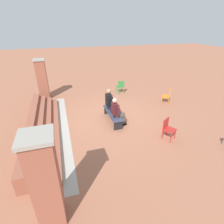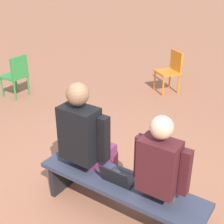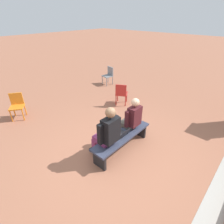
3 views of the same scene
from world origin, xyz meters
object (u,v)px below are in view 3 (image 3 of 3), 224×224
at_px(laptop, 122,134).
at_px(plastic_chair_far_left, 121,93).
at_px(bench, 122,138).
at_px(plastic_chair_mid_courtyard, 109,74).
at_px(plastic_chair_by_pillar, 17,104).
at_px(person_student, 131,119).
at_px(person_adult, 107,133).

relative_size(laptop, plastic_chair_far_left, 0.38).
distance_m(bench, plastic_chair_mid_courtyard, 4.84).
height_order(plastic_chair_far_left, plastic_chair_mid_courtyard, same).
height_order(laptop, plastic_chair_by_pillar, plastic_chair_by_pillar).
relative_size(bench, plastic_chair_far_left, 2.14).
height_order(person_student, plastic_chair_by_pillar, person_student).
bearing_deg(plastic_chair_far_left, bench, 40.02).
relative_size(person_adult, plastic_chair_mid_courtyard, 1.69).
relative_size(bench, person_student, 1.37).
xyz_separation_m(person_student, plastic_chair_by_pillar, (1.49, -3.52, -0.23)).
height_order(person_adult, plastic_chair_by_pillar, person_adult).
height_order(bench, laptop, laptop).
height_order(laptop, plastic_chair_mid_courtyard, plastic_chair_mid_courtyard).
bearing_deg(plastic_chair_mid_courtyard, bench, 47.10).
bearing_deg(person_student, plastic_chair_far_left, -134.27).
height_order(person_adult, plastic_chair_far_left, person_adult).
relative_size(person_student, plastic_chair_mid_courtyard, 1.57).
distance_m(person_adult, laptop, 0.53).
distance_m(plastic_chair_by_pillar, plastic_chair_mid_courtyard, 4.36).
xyz_separation_m(person_student, person_adult, (0.89, -0.01, 0.04)).
bearing_deg(person_adult, plastic_chair_mid_courtyard, -137.30).
bearing_deg(plastic_chair_mid_courtyard, plastic_chair_by_pillar, -0.60).
bearing_deg(bench, plastic_chair_mid_courtyard, -132.90).
bearing_deg(plastic_chair_far_left, person_student, 45.73).
height_order(person_adult, plastic_chair_mid_courtyard, person_adult).
xyz_separation_m(plastic_chair_by_pillar, plastic_chair_mid_courtyard, (-4.36, 0.05, 0.00)).
bearing_deg(plastic_chair_far_left, plastic_chair_mid_courtyard, -125.02).
height_order(bench, person_adult, person_adult).
relative_size(person_student, plastic_chair_by_pillar, 1.57).
xyz_separation_m(bench, person_student, (-0.42, -0.07, 0.35)).
distance_m(bench, plastic_chair_far_left, 2.57).
distance_m(person_student, laptop, 0.49).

